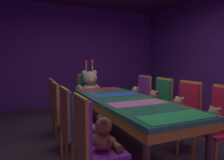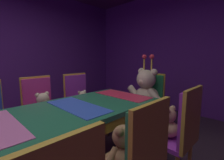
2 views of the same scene
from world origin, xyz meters
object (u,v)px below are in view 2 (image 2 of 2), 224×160
object	(u,v)px
banquet_table	(44,124)
teddy_left_2	(44,106)
chair_right_3	(182,128)
king_teddy_bear	(145,90)
teddy_left_3	(83,100)
chair_left_2	(39,104)
chair_right_2	(140,158)
teddy_right_2	(123,149)
throne_chair	(151,96)
teddy_right_3	(167,124)
chair_left_3	(78,97)

from	to	relation	value
banquet_table	teddy_left_2	size ratio (longest dim) A/B	7.21
banquet_table	chair_right_3	distance (m)	1.27
king_teddy_bear	teddy_left_3	bearing A→B (deg)	-43.59
chair_left_2	chair_right_2	distance (m)	1.70
chair_right_3	teddy_right_2	bearing A→B (deg)	75.60
throne_chair	king_teddy_bear	bearing A→B (deg)	-0.00
chair_left_2	teddy_right_3	size ratio (longest dim) A/B	2.98
chair_right_2	chair_right_3	size ratio (longest dim) A/B	1.00
teddy_right_2	king_teddy_bear	distance (m)	1.53
teddy_left_2	teddy_right_3	bearing A→B (deg)	24.20
king_teddy_bear	teddy_right_2	bearing A→B (deg)	27.03
teddy_right_2	teddy_left_3	bearing A→B (deg)	-24.32
throne_chair	banquet_table	bearing A→B (deg)	-0.00
chair_left_3	teddy_right_3	xyz separation A→B (m)	(1.55, 0.02, -0.00)
teddy_right_3	king_teddy_bear	xyz separation A→B (m)	(-0.71, 0.71, 0.13)
throne_chair	teddy_left_3	bearing A→B (deg)	-37.78
chair_left_2	chair_right_2	bearing A→B (deg)	-0.29
teddy_right_2	king_teddy_bear	world-z (taller)	king_teddy_bear
chair_right_3	throne_chair	world-z (taller)	same
banquet_table	chair_left_3	distance (m)	1.24
teddy_left_3	throne_chair	distance (m)	1.13
teddy_right_3	chair_right_2	bearing A→B (deg)	100.84
chair_left_2	chair_left_3	distance (m)	0.62
teddy_left_2	chair_right_3	xyz separation A→B (m)	(1.58, 0.64, -0.00)
teddy_left_3	teddy_right_3	bearing A→B (deg)	1.00
banquet_table	throne_chair	xyz separation A→B (m)	(0.00, 1.80, -0.06)
chair_right_2	banquet_table	bearing A→B (deg)	18.50
teddy_left_2	chair_left_3	xyz separation A→B (m)	(-0.12, 0.62, -0.00)
teddy_right_2	teddy_right_3	world-z (taller)	teddy_right_2
teddy_right_3	throne_chair	xyz separation A→B (m)	(-0.71, 0.87, 0.00)
chair_left_2	king_teddy_bear	bearing A→B (deg)	57.35
chair_left_3	teddy_left_3	xyz separation A→B (m)	(0.14, 0.00, -0.02)
teddy_left_2	throne_chair	world-z (taller)	throne_chair
teddy_left_3	throne_chair	size ratio (longest dim) A/B	0.29
teddy_left_2	chair_right_3	size ratio (longest dim) A/B	0.35
teddy_left_3	teddy_left_2	bearing A→B (deg)	-92.05
teddy_left_3	teddy_right_2	size ratio (longest dim) A/B	0.82
chair_right_3	teddy_right_3	world-z (taller)	chair_right_3
chair_left_3	teddy_right_3	world-z (taller)	chair_left_3
chair_left_2	chair_right_2	xyz separation A→B (m)	(1.70, -0.01, 0.00)
chair_left_3	chair_right_2	size ratio (longest dim) A/B	1.00
teddy_left_2	teddy_right_2	world-z (taller)	teddy_left_2
banquet_table	teddy_left_3	bearing A→B (deg)	127.44
chair_left_2	teddy_right_3	distance (m)	1.70
teddy_left_3	king_teddy_bear	xyz separation A→B (m)	(0.69, 0.73, 0.15)
throne_chair	teddy_right_2	bearing A→B (deg)	24.43
banquet_table	teddy_right_3	xyz separation A→B (m)	(0.71, 0.93, -0.06)
banquet_table	teddy_left_3	xyz separation A→B (m)	(-0.69, 0.91, -0.08)
king_teddy_bear	chair_right_3	bearing A→B (deg)	50.63
banquet_table	chair_left_2	world-z (taller)	chair_left_2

